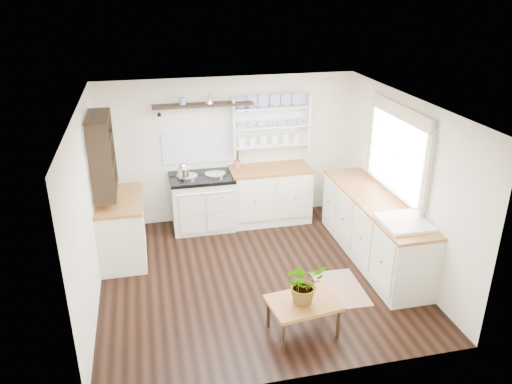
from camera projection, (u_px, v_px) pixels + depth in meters
floor at (256, 276)px, 6.63m from camera, size 4.00×3.80×0.01m
wall_back at (229, 150)px, 7.89m from camera, size 4.00×0.02×2.30m
wall_right at (403, 183)px, 6.59m from camera, size 0.02×3.80×2.30m
wall_left at (88, 212)px, 5.77m from camera, size 0.02×3.80×2.30m
ceiling at (256, 105)px, 5.73m from camera, size 4.00×3.80×0.01m
window at (398, 150)px, 6.55m from camera, size 0.08×1.55×1.22m
aga_cooker at (202, 202)px, 7.77m from camera, size 0.97×0.68×0.90m
back_cabinets at (270, 194)px, 8.01m from camera, size 1.27×0.63×0.90m
right_cabinets at (374, 228)px, 6.89m from camera, size 0.62×2.43×0.90m
belfast_sink at (403, 231)px, 6.08m from camera, size 0.55×0.60×0.45m
left_cabinets at (122, 228)px, 6.91m from camera, size 0.62×1.13×0.90m
plate_rack at (270, 123)px, 7.83m from camera, size 1.20×0.22×0.90m
high_shelf at (203, 105)px, 7.40m from camera, size 1.50×0.29×0.16m
left_shelving at (102, 154)px, 6.46m from camera, size 0.28×0.80×1.05m
kettle at (183, 170)px, 7.37m from camera, size 0.17×0.17×0.21m
utensil_crock at (237, 165)px, 7.78m from camera, size 0.10×0.10×0.12m
center_table at (303, 305)px, 5.44m from camera, size 0.81×0.62×0.41m
potted_plant at (304, 283)px, 5.33m from camera, size 0.51×0.47×0.47m
floor_rug at (341, 289)px, 6.34m from camera, size 0.58×0.87×0.02m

